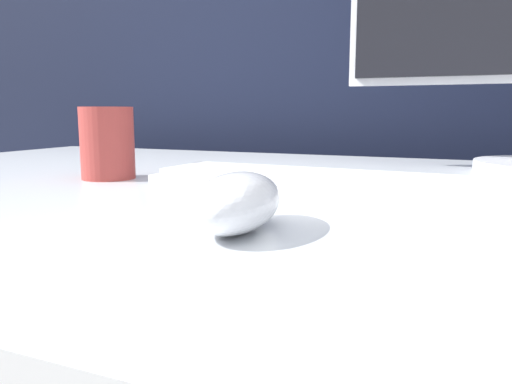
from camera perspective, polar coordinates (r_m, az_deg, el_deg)
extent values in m
cube|color=black|center=(1.20, 18.59, 3.23)|extent=(5.00, 0.03, 1.48)
ellipsoid|color=white|center=(0.39, -2.21, -1.15)|extent=(0.08, 0.13, 0.05)
cube|color=silver|center=(0.58, 7.76, 0.65)|extent=(0.42, 0.14, 0.02)
cube|color=silver|center=(0.58, 7.79, 1.82)|extent=(0.40, 0.12, 0.01)
cylinder|color=#A33833|center=(0.73, -16.63, 5.38)|extent=(0.07, 0.07, 0.10)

